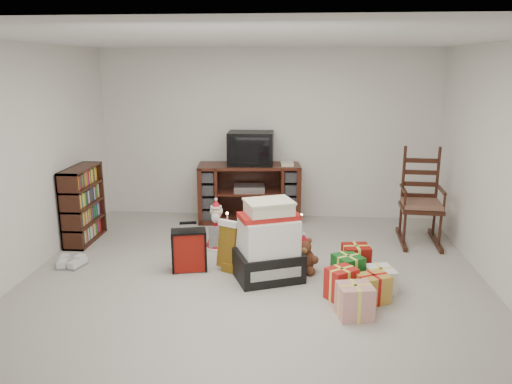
{
  "coord_description": "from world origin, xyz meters",
  "views": [
    {
      "loc": [
        0.45,
        -4.91,
        2.28
      ],
      "look_at": [
        -0.02,
        0.6,
        0.85
      ],
      "focal_mm": 35.0,
      "sensor_mm": 36.0,
      "label": 1
    }
  ],
  "objects_px": {
    "gift_pile": "(269,246)",
    "sneaker_pair": "(71,263)",
    "bookshelf": "(83,206)",
    "santa_figurine": "(290,230)",
    "gift_cluster": "(358,281)",
    "tv_stand": "(249,193)",
    "rocking_chair": "(420,209)",
    "teddy_bear": "(303,257)",
    "red_suitcase": "(189,250)",
    "crt_television": "(251,148)",
    "mrs_claus_figurine": "(217,230)"
  },
  "relations": [
    {
      "from": "gift_pile",
      "to": "teddy_bear",
      "type": "distance_m",
      "value": 0.49
    },
    {
      "from": "tv_stand",
      "to": "teddy_bear",
      "type": "bearing_deg",
      "value": -72.71
    },
    {
      "from": "gift_cluster",
      "to": "crt_television",
      "type": "distance_m",
      "value": 2.9
    },
    {
      "from": "teddy_bear",
      "to": "gift_cluster",
      "type": "xyz_separation_m",
      "value": [
        0.55,
        -0.53,
        -0.04
      ]
    },
    {
      "from": "teddy_bear",
      "to": "santa_figurine",
      "type": "height_order",
      "value": "santa_figurine"
    },
    {
      "from": "red_suitcase",
      "to": "teddy_bear",
      "type": "height_order",
      "value": "red_suitcase"
    },
    {
      "from": "mrs_claus_figurine",
      "to": "gift_cluster",
      "type": "height_order",
      "value": "mrs_claus_figurine"
    },
    {
      "from": "bookshelf",
      "to": "crt_television",
      "type": "distance_m",
      "value": 2.44
    },
    {
      "from": "gift_pile",
      "to": "bookshelf",
      "type": "bearing_deg",
      "value": 135.94
    },
    {
      "from": "gift_cluster",
      "to": "sneaker_pair",
      "type": "bearing_deg",
      "value": 172.5
    },
    {
      "from": "sneaker_pair",
      "to": "gift_cluster",
      "type": "bearing_deg",
      "value": -7.44
    },
    {
      "from": "bookshelf",
      "to": "teddy_bear",
      "type": "distance_m",
      "value": 2.99
    },
    {
      "from": "tv_stand",
      "to": "rocking_chair",
      "type": "distance_m",
      "value": 2.41
    },
    {
      "from": "crt_television",
      "to": "mrs_claus_figurine",
      "type": "bearing_deg",
      "value": -105.08
    },
    {
      "from": "red_suitcase",
      "to": "gift_cluster",
      "type": "xyz_separation_m",
      "value": [
        1.84,
        -0.44,
        -0.1
      ]
    },
    {
      "from": "gift_pile",
      "to": "teddy_bear",
      "type": "relative_size",
      "value": 2.21
    },
    {
      "from": "mrs_claus_figurine",
      "to": "tv_stand",
      "type": "bearing_deg",
      "value": 76.49
    },
    {
      "from": "bookshelf",
      "to": "sneaker_pair",
      "type": "height_order",
      "value": "bookshelf"
    },
    {
      "from": "santa_figurine",
      "to": "gift_cluster",
      "type": "xyz_separation_m",
      "value": [
        0.72,
        -1.3,
        -0.09
      ]
    },
    {
      "from": "bookshelf",
      "to": "santa_figurine",
      "type": "bearing_deg",
      "value": -0.17
    },
    {
      "from": "santa_figurine",
      "to": "gift_pile",
      "type": "bearing_deg",
      "value": -101.94
    },
    {
      "from": "red_suitcase",
      "to": "rocking_chair",
      "type": "bearing_deg",
      "value": 10.14
    },
    {
      "from": "tv_stand",
      "to": "mrs_claus_figurine",
      "type": "xyz_separation_m",
      "value": [
        -0.29,
        -1.22,
        -0.18
      ]
    },
    {
      "from": "bookshelf",
      "to": "mrs_claus_figurine",
      "type": "height_order",
      "value": "bookshelf"
    },
    {
      "from": "teddy_bear",
      "to": "sneaker_pair",
      "type": "bearing_deg",
      "value": -177.74
    },
    {
      "from": "crt_television",
      "to": "teddy_bear",
      "type": "bearing_deg",
      "value": -68.51
    },
    {
      "from": "rocking_chair",
      "to": "teddy_bear",
      "type": "xyz_separation_m",
      "value": [
        -1.52,
        -1.15,
        -0.27
      ]
    },
    {
      "from": "bookshelf",
      "to": "gift_cluster",
      "type": "distance_m",
      "value": 3.68
    },
    {
      "from": "sneaker_pair",
      "to": "gift_cluster",
      "type": "height_order",
      "value": "gift_cluster"
    },
    {
      "from": "gift_pile",
      "to": "sneaker_pair",
      "type": "bearing_deg",
      "value": 154.8
    },
    {
      "from": "tv_stand",
      "to": "teddy_bear",
      "type": "xyz_separation_m",
      "value": [
        0.79,
        -1.84,
        -0.25
      ]
    },
    {
      "from": "gift_pile",
      "to": "teddy_bear",
      "type": "bearing_deg",
      "value": 10.39
    },
    {
      "from": "gift_pile",
      "to": "santa_figurine",
      "type": "height_order",
      "value": "gift_pile"
    },
    {
      "from": "teddy_bear",
      "to": "sneaker_pair",
      "type": "xyz_separation_m",
      "value": [
        -2.67,
        -0.11,
        -0.13
      ]
    },
    {
      "from": "tv_stand",
      "to": "crt_television",
      "type": "xyz_separation_m",
      "value": [
        0.02,
        0.02,
        0.66
      ]
    },
    {
      "from": "bookshelf",
      "to": "mrs_claus_figurine",
      "type": "bearing_deg",
      "value": -5.16
    },
    {
      "from": "bookshelf",
      "to": "gift_pile",
      "type": "height_order",
      "value": "bookshelf"
    },
    {
      "from": "red_suitcase",
      "to": "teddy_bear",
      "type": "xyz_separation_m",
      "value": [
        1.28,
        0.09,
        -0.07
      ]
    },
    {
      "from": "bookshelf",
      "to": "gift_pile",
      "type": "xyz_separation_m",
      "value": [
        2.49,
        -1.02,
        -0.1
      ]
    },
    {
      "from": "bookshelf",
      "to": "crt_television",
      "type": "relative_size",
      "value": 1.51
    },
    {
      "from": "bookshelf",
      "to": "red_suitcase",
      "type": "height_order",
      "value": "bookshelf"
    },
    {
      "from": "teddy_bear",
      "to": "crt_television",
      "type": "relative_size",
      "value": 0.6
    },
    {
      "from": "santa_figurine",
      "to": "rocking_chair",
      "type": "bearing_deg",
      "value": 12.65
    },
    {
      "from": "gift_pile",
      "to": "mrs_claus_figurine",
      "type": "height_order",
      "value": "gift_pile"
    },
    {
      "from": "tv_stand",
      "to": "santa_figurine",
      "type": "relative_size",
      "value": 2.6
    },
    {
      "from": "gift_pile",
      "to": "mrs_claus_figurine",
      "type": "bearing_deg",
      "value": 107.71
    },
    {
      "from": "santa_figurine",
      "to": "crt_television",
      "type": "xyz_separation_m",
      "value": [
        -0.61,
        1.1,
        0.86
      ]
    },
    {
      "from": "sneaker_pair",
      "to": "red_suitcase",
      "type": "bearing_deg",
      "value": 0.89
    },
    {
      "from": "rocking_chair",
      "to": "red_suitcase",
      "type": "distance_m",
      "value": 3.07
    },
    {
      "from": "bookshelf",
      "to": "rocking_chair",
      "type": "distance_m",
      "value": 4.41
    }
  ]
}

